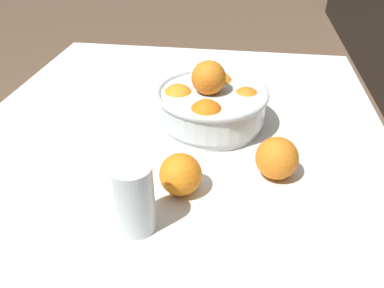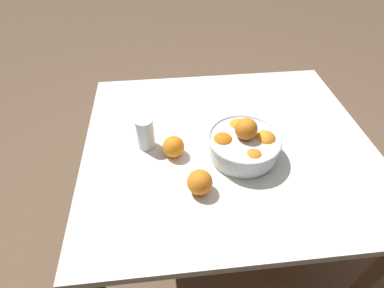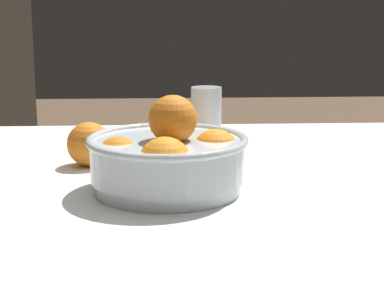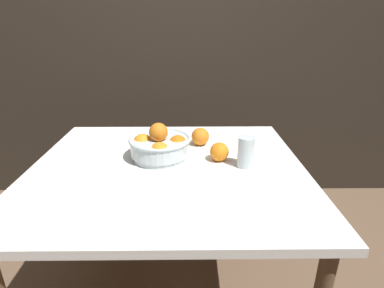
{
  "view_description": "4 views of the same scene",
  "coord_description": "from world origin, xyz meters",
  "px_view_note": "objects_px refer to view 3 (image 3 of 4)",
  "views": [
    {
      "loc": [
        0.72,
        0.14,
        1.18
      ],
      "look_at": [
        0.11,
        0.05,
        0.77
      ],
      "focal_mm": 35.0,
      "sensor_mm": 36.0,
      "label": 1
    },
    {
      "loc": [
        0.23,
        0.81,
        1.5
      ],
      "look_at": [
        0.14,
        0.05,
        0.78
      ],
      "focal_mm": 28.0,
      "sensor_mm": 36.0,
      "label": 2
    },
    {
      "loc": [
        -1.02,
        0.09,
        1.02
      ],
      "look_at": [
        0.12,
        0.03,
        0.77
      ],
      "focal_mm": 60.0,
      "sensor_mm": 36.0,
      "label": 3
    },
    {
      "loc": [
        0.09,
        -1.07,
        1.25
      ],
      "look_at": [
        0.1,
        0.07,
        0.79
      ],
      "focal_mm": 28.0,
      "sensor_mm": 36.0,
      "label": 4
    }
  ],
  "objects_px": {
    "orange_loose_front": "(89,144)",
    "orange_loose_near_bowl": "(181,136)",
    "fruit_bowl": "(168,158)",
    "juice_glass": "(206,120)"
  },
  "relations": [
    {
      "from": "orange_loose_front",
      "to": "orange_loose_near_bowl",
      "type": "bearing_deg",
      "value": -67.38
    },
    {
      "from": "fruit_bowl",
      "to": "orange_loose_near_bowl",
      "type": "bearing_deg",
      "value": -6.8
    },
    {
      "from": "fruit_bowl",
      "to": "orange_loose_front",
      "type": "distance_m",
      "value": 0.22
    },
    {
      "from": "fruit_bowl",
      "to": "juice_glass",
      "type": "bearing_deg",
      "value": -14.08
    },
    {
      "from": "fruit_bowl",
      "to": "orange_loose_near_bowl",
      "type": "relative_size",
      "value": 3.32
    },
    {
      "from": "juice_glass",
      "to": "fruit_bowl",
      "type": "bearing_deg",
      "value": 165.92
    },
    {
      "from": "fruit_bowl",
      "to": "orange_loose_front",
      "type": "height_order",
      "value": "fruit_bowl"
    },
    {
      "from": "fruit_bowl",
      "to": "orange_loose_front",
      "type": "relative_size",
      "value": 3.14
    },
    {
      "from": "orange_loose_near_bowl",
      "to": "orange_loose_front",
      "type": "relative_size",
      "value": 0.95
    },
    {
      "from": "juice_glass",
      "to": "orange_loose_near_bowl",
      "type": "bearing_deg",
      "value": 149.74
    }
  ]
}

